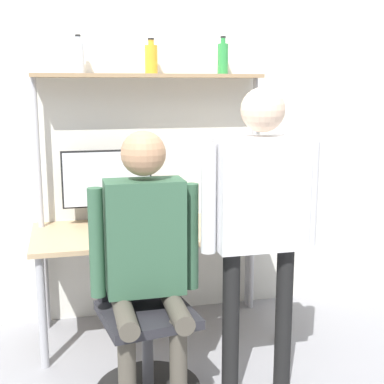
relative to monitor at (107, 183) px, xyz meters
The scene contains 13 objects.
ground_plane 1.20m from the monitor, 62.45° to the right, with size 12.00×12.00×0.00m, color gray.
wall_back 0.50m from the monitor, 32.27° to the left, with size 8.00×0.06×2.70m.
desk 0.51m from the monitor, 33.40° to the right, with size 1.60×0.72×0.72m.
shelf_unit 0.52m from the monitor, ahead, with size 1.52×0.23×1.72m.
monitor is the anchor object (origin of this frame).
laptop 0.43m from the monitor, 66.76° to the right, with size 0.35×0.26×0.26m.
cell_phone 0.63m from the monitor, 41.92° to the right, with size 0.07×0.15×0.01m.
office_chair 1.16m from the monitor, 83.68° to the right, with size 0.56×0.56×0.95m.
person_seated 0.98m from the monitor, 83.61° to the right, with size 0.56×0.47×1.43m.
person_standing 1.25m from the monitor, 56.60° to the right, with size 0.63×0.22×1.64m.
bottle_clear 0.83m from the monitor, 167.49° to the left, with size 0.07×0.07×0.24m.
bottle_amber 0.87m from the monitor, ahead, with size 0.08×0.08×0.23m.
bottle_green 1.15m from the monitor, ahead, with size 0.07×0.07×0.25m.
Camera 1 is at (-0.58, -2.96, 1.64)m, focal length 50.00 mm.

